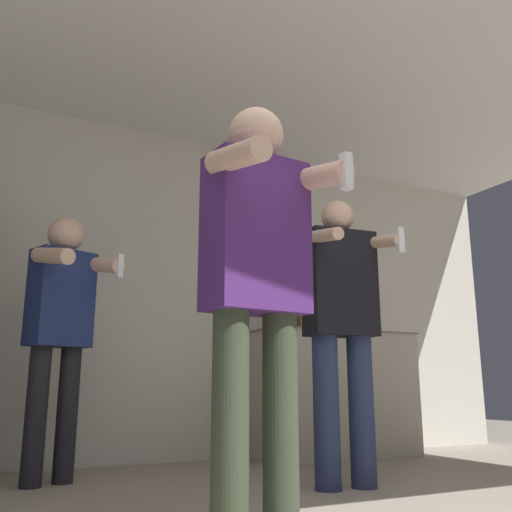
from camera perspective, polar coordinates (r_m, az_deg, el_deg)
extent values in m
cube|color=beige|center=(4.45, -11.11, -3.22)|extent=(7.00, 0.06, 2.55)
cube|color=silver|center=(3.49, -1.94, 22.74)|extent=(7.00, 3.77, 0.05)
cube|color=#BCB29E|center=(4.77, 7.89, -13.50)|extent=(1.30, 0.55, 0.97)
cube|color=#676256|center=(4.79, 7.71, -7.62)|extent=(1.33, 0.58, 0.01)
cylinder|color=#563314|center=(4.56, 3.92, -6.27)|extent=(0.09, 0.09, 0.18)
cylinder|color=#563314|center=(4.58, 3.89, -4.60)|extent=(0.03, 0.03, 0.09)
sphere|color=#B29933|center=(4.58, 3.89, -4.03)|extent=(0.04, 0.04, 0.04)
cylinder|color=#194723|center=(4.84, 9.05, -6.06)|extent=(0.06, 0.06, 0.26)
cylinder|color=#194723|center=(4.86, 8.99, -4.23)|extent=(0.02, 0.02, 0.06)
sphere|color=silver|center=(4.86, 8.97, -3.90)|extent=(0.03, 0.03, 0.03)
cylinder|color=maroon|center=(5.00, 11.72, -6.67)|extent=(0.08, 0.08, 0.17)
cylinder|color=maroon|center=(5.02, 11.66, -5.37)|extent=(0.03, 0.03, 0.06)
sphere|color=#B29933|center=(5.02, 11.64, -5.06)|extent=(0.04, 0.04, 0.04)
cylinder|color=black|center=(4.49, 2.23, -5.82)|extent=(0.09, 0.09, 0.23)
cylinder|color=black|center=(4.51, 2.21, -3.87)|extent=(0.03, 0.03, 0.07)
sphere|color=black|center=(4.52, 2.21, -3.40)|extent=(0.04, 0.04, 0.04)
cylinder|color=#194723|center=(4.76, 7.69, -6.29)|extent=(0.07, 0.07, 0.21)
cylinder|color=#194723|center=(4.77, 7.64, -4.73)|extent=(0.02, 0.02, 0.06)
sphere|color=maroon|center=(4.78, 7.63, -4.41)|extent=(0.03, 0.03, 0.03)
cylinder|color=#38422D|center=(2.06, -2.61, -16.68)|extent=(0.13, 0.13, 0.80)
cylinder|color=#38422D|center=(2.18, 2.46, -16.48)|extent=(0.13, 0.13, 0.80)
cube|color=#4C236B|center=(2.19, 0.00, 2.13)|extent=(0.41, 0.24, 0.60)
sphere|color=beige|center=(2.33, 0.00, 11.97)|extent=(0.22, 0.22, 0.22)
cylinder|color=beige|center=(2.04, -1.93, 9.94)|extent=(0.13, 0.34, 0.14)
cylinder|color=beige|center=(2.24, 6.25, 7.84)|extent=(0.13, 0.34, 0.14)
cube|color=white|center=(2.12, 9.01, 8.36)|extent=(0.04, 0.04, 0.14)
cylinder|color=navy|center=(3.25, 7.05, -15.13)|extent=(0.14, 0.14, 0.82)
cylinder|color=navy|center=(3.36, 10.50, -14.94)|extent=(0.14, 0.14, 0.82)
cube|color=black|center=(3.36, 8.38, -2.73)|extent=(0.42, 0.24, 0.61)
sphere|color=beige|center=(3.45, 8.16, 3.89)|extent=(0.20, 0.20, 0.20)
cylinder|color=beige|center=(3.17, 6.73, 2.04)|extent=(0.10, 0.36, 0.13)
cylinder|color=beige|center=(3.37, 12.51, 1.39)|extent=(0.10, 0.36, 0.13)
cube|color=white|center=(3.22, 14.19, 1.57)|extent=(0.04, 0.04, 0.14)
cylinder|color=black|center=(3.54, -21.15, -14.62)|extent=(0.12, 0.12, 0.77)
cylinder|color=black|center=(3.64, -18.37, -14.76)|extent=(0.12, 0.12, 0.77)
cube|color=navy|center=(3.62, -18.93, -4.04)|extent=(0.40, 0.32, 0.58)
sphere|color=beige|center=(3.70, -18.48, 2.03)|extent=(0.22, 0.22, 0.22)
cylinder|color=beige|center=(3.43, -19.67, 0.02)|extent=(0.22, 0.36, 0.15)
cylinder|color=beige|center=(3.60, -15.05, -0.88)|extent=(0.22, 0.36, 0.15)
cube|color=white|center=(3.46, -13.52, -0.98)|extent=(0.05, 0.05, 0.14)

